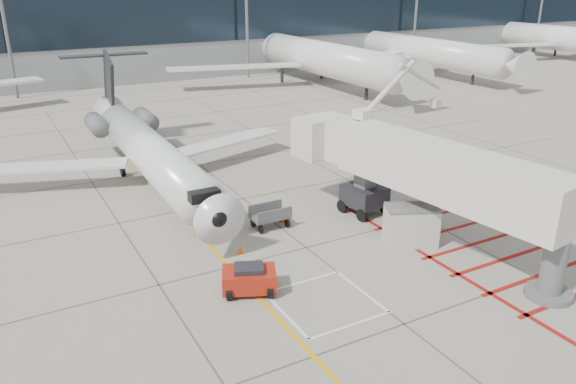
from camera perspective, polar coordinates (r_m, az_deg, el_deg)
ground_plane at (r=27.03m, az=6.23°, el=-9.00°), size 260.00×260.00×0.00m
regional_jet at (r=36.70m, az=-13.13°, el=5.28°), size 23.51×29.47×7.65m
jet_bridge at (r=29.74m, az=15.67°, el=0.91°), size 10.97×19.14×7.26m
pushback_tug at (r=25.76m, az=-3.97°, el=-8.73°), size 2.82×2.35×1.41m
baggage_cart at (r=32.07m, az=-1.84°, el=-2.46°), size 2.16×1.37×1.36m
ground_power_unit at (r=30.68m, az=12.38°, el=-3.32°), size 3.11×2.55×2.14m
cone_nose at (r=29.44m, az=-4.86°, el=-5.79°), size 0.31×0.31×0.43m
cone_side at (r=32.86m, az=-0.51°, el=-2.66°), size 0.36×0.36×0.51m
terminal_building at (r=92.29m, az=-14.47°, el=16.46°), size 180.00×28.00×14.00m
terminal_glass_band at (r=78.76m, az=-11.73°, el=16.71°), size 180.00×0.10×6.00m
bg_aircraft_c at (r=76.18m, az=2.32°, el=15.71°), size 37.97×42.19×12.66m
bg_aircraft_d at (r=86.88m, az=12.95°, el=15.55°), size 34.89×38.77×11.63m
bg_aircraft_e at (r=110.14m, az=25.84°, el=15.30°), size 36.77×40.86×12.26m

